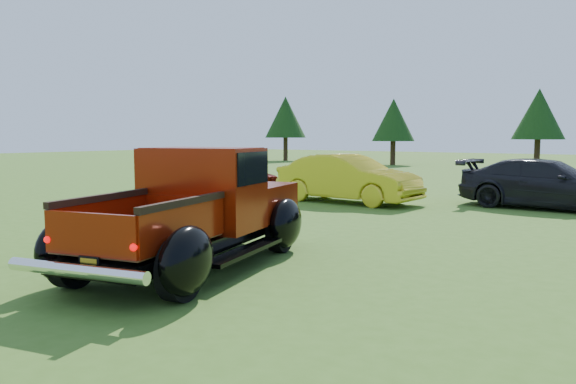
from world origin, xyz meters
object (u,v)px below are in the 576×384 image
(show_car_yellow, at_px, (348,178))
(tree_far_west, at_px, (286,117))
(show_car_grey, at_px, (548,184))
(tree_mid_left, at_px, (539,114))
(show_car_red, at_px, (234,175))
(pickup_truck, at_px, (203,208))
(tree_west, at_px, (393,120))

(show_car_yellow, bearing_deg, tree_far_west, 42.55)
(tree_far_west, height_order, show_car_grey, tree_far_west)
(tree_mid_left, relative_size, show_car_red, 1.37)
(tree_far_west, relative_size, pickup_truck, 0.99)
(tree_far_west, distance_m, show_car_red, 25.80)
(tree_west, xyz_separation_m, show_car_grey, (13.76, -19.24, -2.42))
(tree_west, height_order, pickup_truck, tree_west)
(tree_west, xyz_separation_m, pickup_truck, (10.66, -29.70, -2.23))
(show_car_red, relative_size, show_car_grey, 0.77)
(show_car_yellow, relative_size, show_car_grey, 0.94)
(tree_far_west, height_order, pickup_truck, tree_far_west)
(tree_west, bearing_deg, pickup_truck, -70.25)
(tree_west, height_order, show_car_red, tree_west)
(pickup_truck, height_order, show_car_red, pickup_truck)
(tree_far_west, relative_size, show_car_red, 1.42)
(show_car_yellow, bearing_deg, pickup_truck, -162.90)
(pickup_truck, bearing_deg, tree_west, 96.00)
(tree_west, relative_size, show_car_red, 1.26)
(tree_far_west, relative_size, tree_mid_left, 1.04)
(tree_mid_left, xyz_separation_m, show_car_yellow, (-0.50, -23.23, -2.65))
(tree_west, relative_size, show_car_yellow, 1.03)
(tree_mid_left, distance_m, show_car_grey, 21.93)
(tree_far_west, height_order, show_car_yellow, tree_far_west)
(show_car_yellow, bearing_deg, show_car_red, 87.80)
(tree_west, distance_m, tree_mid_left, 9.22)
(tree_far_west, bearing_deg, show_car_grey, -40.42)
(pickup_truck, bearing_deg, show_car_red, 115.06)
(show_car_yellow, bearing_deg, tree_mid_left, 1.55)
(tree_mid_left, height_order, show_car_red, tree_mid_left)
(tree_mid_left, xyz_separation_m, show_car_red, (-5.50, -22.79, -2.76))
(show_car_yellow, height_order, show_car_grey, show_car_yellow)
(show_car_grey, bearing_deg, show_car_red, 100.19)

